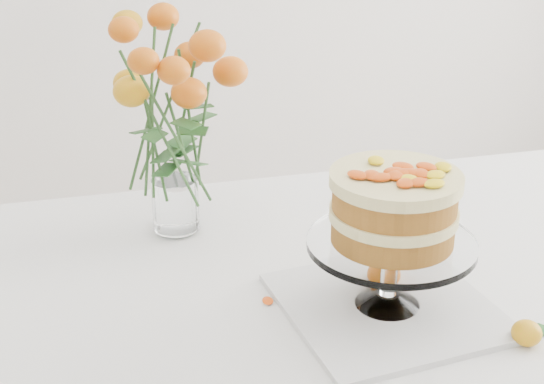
{
  "coord_description": "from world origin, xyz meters",
  "views": [
    {
      "loc": [
        -0.52,
        -1.08,
        1.43
      ],
      "look_at": [
        -0.22,
        0.06,
        0.9
      ],
      "focal_mm": 50.0,
      "sensor_mm": 36.0,
      "label": 1
    }
  ],
  "objects": [
    {
      "name": "cake_stand",
      "position": [
        -0.08,
        -0.12,
        0.93
      ],
      "size": [
        0.26,
        0.26,
        0.24
      ],
      "rotation": [
        0.0,
        0.0,
        0.25
      ],
      "color": "white",
      "rests_on": "napkin"
    },
    {
      "name": "loose_rose_near",
      "position": [
        0.09,
        -0.26,
        0.78
      ],
      "size": [
        0.08,
        0.05,
        0.04
      ],
      "rotation": [
        0.0,
        0.0,
        0.23
      ],
      "color": "orange",
      "rests_on": "table"
    },
    {
      "name": "stray_petal_b",
      "position": [
        -0.02,
        -0.14,
        0.76
      ],
      "size": [
        0.03,
        0.02,
        0.0
      ],
      "primitive_type": "ellipsoid",
      "color": "yellow",
      "rests_on": "table"
    },
    {
      "name": "stray_petal_c",
      "position": [
        0.02,
        -0.18,
        0.76
      ],
      "size": [
        0.03,
        0.02,
        0.0
      ],
      "primitive_type": "ellipsoid",
      "color": "yellow",
      "rests_on": "table"
    },
    {
      "name": "stray_petal_a",
      "position": [
        -0.12,
        -0.1,
        0.76
      ],
      "size": [
        0.03,
        0.02,
        0.0
      ],
      "primitive_type": "ellipsoid",
      "color": "yellow",
      "rests_on": "table"
    },
    {
      "name": "table",
      "position": [
        0.0,
        0.0,
        0.67
      ],
      "size": [
        1.43,
        0.93,
        0.76
      ],
      "color": "tan",
      "rests_on": "ground"
    },
    {
      "name": "stray_petal_d",
      "position": [
        -0.26,
        -0.05,
        0.76
      ],
      "size": [
        0.03,
        0.02,
        0.0
      ],
      "primitive_type": "ellipsoid",
      "color": "yellow",
      "rests_on": "table"
    },
    {
      "name": "napkin",
      "position": [
        -0.08,
        -0.12,
        0.76
      ],
      "size": [
        0.35,
        0.35,
        0.01
      ],
      "primitive_type": "cube",
      "rotation": [
        0.0,
        0.0,
        0.11
      ],
      "color": "silver",
      "rests_on": "table"
    },
    {
      "name": "rose_vase",
      "position": [
        -0.37,
        0.24,
        1.02
      ],
      "size": [
        0.34,
        0.34,
        0.44
      ],
      "rotation": [
        0.0,
        0.0,
        0.2
      ],
      "color": "white",
      "rests_on": "table"
    },
    {
      "name": "loose_rose_far",
      "position": [
        -0.06,
        -0.06,
        0.78
      ],
      "size": [
        0.1,
        0.06,
        0.05
      ],
      "rotation": [
        0.0,
        0.0,
        0.37
      ],
      "color": "#DF590A",
      "rests_on": "table"
    }
  ]
}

